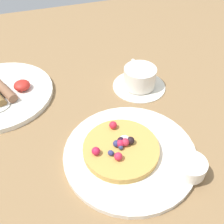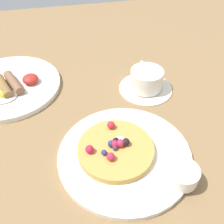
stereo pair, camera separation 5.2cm
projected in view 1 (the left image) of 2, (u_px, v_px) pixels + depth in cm
name	position (u px, v px, depth cm)	size (l,w,h in cm)	color
ground_plane	(87.00, 138.00, 60.95)	(189.28, 146.39, 3.00)	olive
pancake_plate	(130.00, 154.00, 55.08)	(27.36, 27.36, 1.21)	silver
pancake_with_berries	(121.00, 148.00, 54.21)	(15.58, 15.58, 3.17)	#C49545
syrup_ramekin	(190.00, 167.00, 50.18)	(5.99, 5.99, 2.99)	silver
fried_breakfast	(5.00, 93.00, 66.75)	(12.06, 11.68, 2.51)	brown
coffee_saucer	(139.00, 86.00, 72.17)	(14.15, 14.15, 0.62)	white
coffee_cup	(140.00, 76.00, 70.21)	(8.51, 11.37, 5.17)	silver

